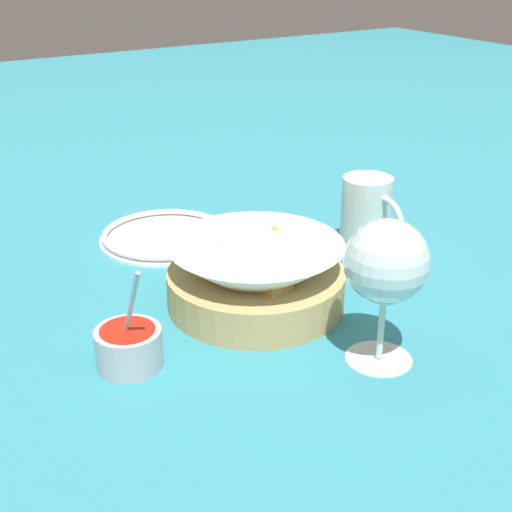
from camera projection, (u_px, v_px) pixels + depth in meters
ground_plane at (270, 311)px, 0.86m from camera, size 4.00×4.00×0.00m
food_basket at (256, 277)px, 0.86m from camera, size 0.22×0.22×0.09m
sauce_cup at (129, 346)px, 0.75m from camera, size 0.08×0.07×0.13m
wine_glass at (386, 266)px, 0.72m from camera, size 0.09×0.09×0.16m
beer_mug at (367, 218)px, 1.00m from camera, size 0.11×0.07×0.11m
side_plate at (165, 235)px, 1.06m from camera, size 0.19×0.19×0.01m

